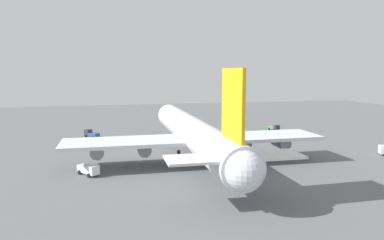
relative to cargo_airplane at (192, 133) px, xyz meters
The scene contains 6 objects.
ground_plane 6.27m from the cargo_airplane, ahead, with size 278.07×278.07×0.00m, color slate.
cargo_airplane is the anchor object (origin of this frame).
baggage_tug 41.45m from the cargo_airplane, 34.49° to the left, with size 4.51×4.68×2.36m.
fuel_truck 49.59m from the cargo_airplane, 46.87° to the right, with size 4.34×2.87×1.99m.
pushback_tractor 23.38m from the cargo_airplane, 106.69° to the left, with size 5.27×4.46×2.10m.
safety_cone_nose 32.12m from the cargo_airplane, ahead, with size 0.47×0.47×0.67m, color orange.
Camera 1 is at (-76.07, 17.40, 19.69)m, focal length 33.54 mm.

